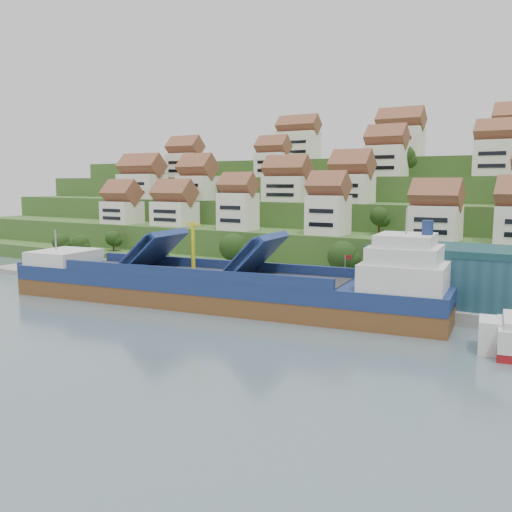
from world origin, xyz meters
The scene contains 9 objects.
ground centered at (0.00, 0.00, 0.00)m, with size 300.00×300.00×0.00m, color slate.
quay centered at (20.00, 15.00, 1.10)m, with size 180.00×14.00×2.20m, color gray.
pebble_beach centered at (-58.00, 12.00, 0.50)m, with size 45.00×20.00×1.00m, color gray.
hillside centered at (0.00, 103.55, 10.66)m, with size 260.00×128.00×31.00m.
hillside_village centered at (2.63, 60.19, 24.23)m, with size 160.47×61.55×29.55m.
hillside_trees centered at (-3.28, 43.56, 16.06)m, with size 141.75×62.18×30.22m.
flagpole centered at (18.11, 10.00, 6.88)m, with size 1.28×0.16×8.00m.
beach_huts centered at (-60.00, 10.75, 2.10)m, with size 14.40×3.70×2.20m.
cargo_ship centered at (-1.47, -0.89, 3.59)m, with size 87.41×25.06×19.27m.
Camera 1 is at (59.61, -86.93, 23.54)m, focal length 40.00 mm.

